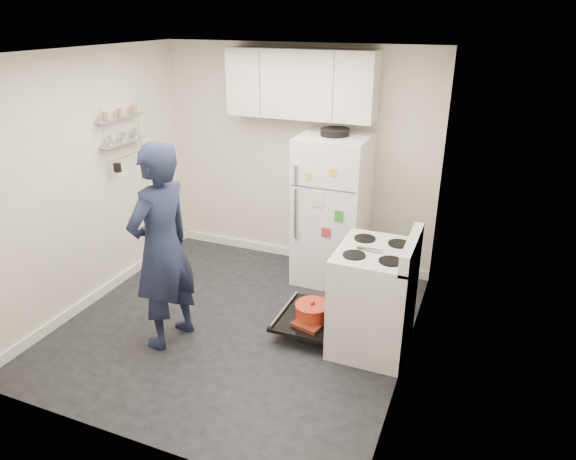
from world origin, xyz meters
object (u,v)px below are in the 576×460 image
at_px(electric_range, 372,299).
at_px(open_oven_door, 310,314).
at_px(refrigerator, 332,209).
at_px(person, 162,248).

distance_m(electric_range, open_oven_door, 0.62).
bearing_deg(open_oven_door, electric_range, 2.30).
relative_size(electric_range, refrigerator, 0.65).
bearing_deg(refrigerator, person, -120.34).
xyz_separation_m(electric_range, person, (-1.72, -0.60, 0.46)).
bearing_deg(refrigerator, electric_range, -56.64).
height_order(electric_range, refrigerator, refrigerator).
height_order(open_oven_door, person, person).
xyz_separation_m(electric_range, open_oven_door, (-0.56, -0.02, -0.27)).
distance_m(electric_range, person, 1.88).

